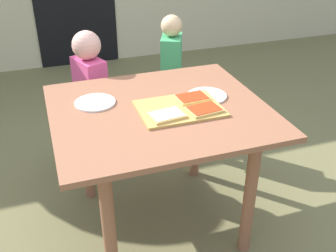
% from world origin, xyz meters
% --- Properties ---
extents(ground_plane, '(16.00, 16.00, 0.00)m').
position_xyz_m(ground_plane, '(0.00, 0.00, 0.00)').
color(ground_plane, olive).
extents(dining_table, '(1.12, 0.99, 0.77)m').
position_xyz_m(dining_table, '(0.00, 0.00, 0.65)').
color(dining_table, '#925A3F').
rests_on(dining_table, ground).
extents(cutting_board, '(0.43, 0.32, 0.01)m').
position_xyz_m(cutting_board, '(0.09, -0.05, 0.78)').
color(cutting_board, tan).
rests_on(cutting_board, dining_table).
extents(pizza_slice_near_right, '(0.19, 0.15, 0.02)m').
position_xyz_m(pizza_slice_near_right, '(0.20, -0.12, 0.79)').
color(pizza_slice_near_right, '#DEB365').
rests_on(pizza_slice_near_right, cutting_board).
extents(pizza_slice_far_right, '(0.18, 0.14, 0.02)m').
position_xyz_m(pizza_slice_far_right, '(0.19, 0.02, 0.79)').
color(pizza_slice_far_right, '#DEB365').
rests_on(pizza_slice_far_right, cutting_board).
extents(pizza_slice_near_left, '(0.19, 0.15, 0.02)m').
position_xyz_m(pizza_slice_near_left, '(-0.00, -0.12, 0.79)').
color(pizza_slice_near_left, '#DEB365').
rests_on(pizza_slice_near_left, cutting_board).
extents(plate_white_right, '(0.22, 0.22, 0.01)m').
position_xyz_m(plate_white_right, '(0.29, 0.05, 0.77)').
color(plate_white_right, white).
rests_on(plate_white_right, dining_table).
extents(plate_white_left, '(0.22, 0.22, 0.01)m').
position_xyz_m(plate_white_left, '(-0.31, 0.17, 0.77)').
color(plate_white_left, white).
rests_on(plate_white_left, dining_table).
extents(child_left, '(0.21, 0.27, 1.01)m').
position_xyz_m(child_left, '(-0.26, 0.70, 0.59)').
color(child_left, '#403668').
rests_on(child_left, ground).
extents(child_right, '(0.22, 0.28, 1.02)m').
position_xyz_m(child_right, '(0.36, 0.85, 0.58)').
color(child_right, '#29374F').
rests_on(child_right, ground).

